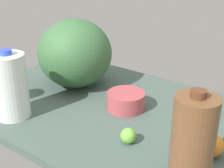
# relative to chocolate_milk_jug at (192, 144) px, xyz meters

# --- Properties ---
(countertop) EXTENTS (1.20, 0.76, 0.03)m
(countertop) POSITION_rel_chocolate_milk_jug_xyz_m (0.41, -0.23, -0.14)
(countertop) COLOR #445851
(countertop) RESTS_ON ground
(chocolate_milk_jug) EXTENTS (0.11, 0.11, 0.27)m
(chocolate_milk_jug) POSITION_rel_chocolate_milk_jug_xyz_m (0.00, 0.00, 0.00)
(chocolate_milk_jug) COLOR brown
(chocolate_milk_jug) RESTS_ON countertop
(watermelon) EXTENTS (0.32, 0.32, 0.29)m
(watermelon) POSITION_rel_chocolate_milk_jug_xyz_m (0.67, -0.31, 0.02)
(watermelon) COLOR #37663A
(watermelon) RESTS_ON countertop
(milk_jug) EXTENTS (0.12, 0.12, 0.25)m
(milk_jug) POSITION_rel_chocolate_milk_jug_xyz_m (0.66, 0.03, -0.01)
(milk_jug) COLOR white
(milk_jug) RESTS_ON countertop
(mixing_bowl) EXTENTS (0.14, 0.14, 0.07)m
(mixing_bowl) POSITION_rel_chocolate_milk_jug_xyz_m (0.36, -0.25, -0.10)
(mixing_bowl) COLOR #B1474C
(mixing_bowl) RESTS_ON countertop
(lemon_far_back) EXTENTS (0.06, 0.06, 0.06)m
(lemon_far_back) POSITION_rel_chocolate_milk_jug_xyz_m (0.11, -0.42, -0.10)
(lemon_far_back) COLOR yellow
(lemon_far_back) RESTS_ON countertop
(orange_near_front) EXTENTS (0.07, 0.07, 0.07)m
(orange_near_front) POSITION_rel_chocolate_milk_jug_xyz_m (-0.00, -0.16, -0.09)
(orange_near_front) COLOR orange
(orange_near_front) RESTS_ON countertop
(lime_loose) EXTENTS (0.05, 0.05, 0.05)m
(lime_loose) POSITION_rel_chocolate_milk_jug_xyz_m (0.23, -0.07, -0.10)
(lime_loose) COLOR #6FBB40
(lime_loose) RESTS_ON countertop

